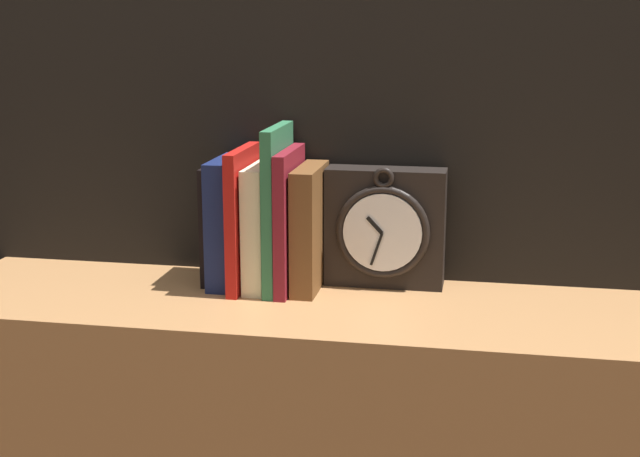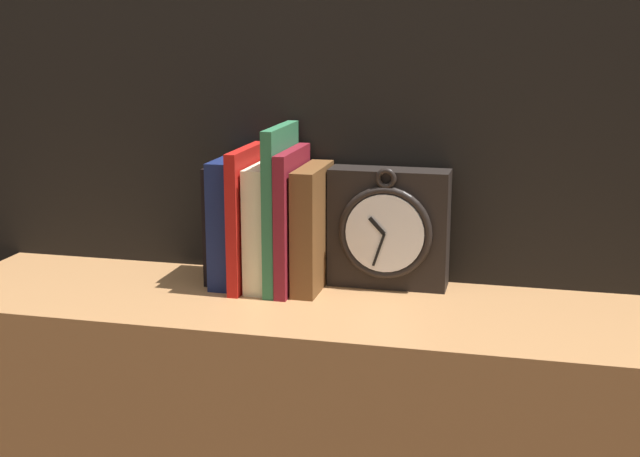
# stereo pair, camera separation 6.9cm
# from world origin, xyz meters

# --- Properties ---
(clock) EXTENTS (0.19, 0.07, 0.20)m
(clock) POSITION_xyz_m (0.08, 0.11, 0.88)
(clock) COLOR black
(clock) RESTS_ON bookshelf
(book_slot0_black) EXTENTS (0.02, 0.11, 0.19)m
(book_slot0_black) POSITION_xyz_m (-0.19, 0.09, 0.88)
(book_slot0_black) COLOR black
(book_slot0_black) RESTS_ON bookshelf
(book_slot1_navy) EXTENTS (0.04, 0.14, 0.20)m
(book_slot1_navy) POSITION_xyz_m (-0.17, 0.08, 0.89)
(book_slot1_navy) COLOR #141E4A
(book_slot1_navy) RESTS_ON bookshelf
(book_slot2_red) EXTENTS (0.02, 0.16, 0.22)m
(book_slot2_red) POSITION_xyz_m (-0.14, 0.07, 0.90)
(book_slot2_red) COLOR #AF1612
(book_slot2_red) RESTS_ON bookshelf
(book_slot3_cream) EXTENTS (0.03, 0.14, 0.20)m
(book_slot3_cream) POSITION_xyz_m (-0.11, 0.07, 0.88)
(book_slot3_cream) COLOR beige
(book_slot3_cream) RESTS_ON bookshelf
(book_slot4_green) EXTENTS (0.02, 0.15, 0.26)m
(book_slot4_green) POSITION_xyz_m (-0.08, 0.07, 0.91)
(book_slot4_green) COLOR #2C6B44
(book_slot4_green) RESTS_ON bookshelf
(book_slot5_maroon) EXTENTS (0.02, 0.15, 0.22)m
(book_slot5_maroon) POSITION_xyz_m (-0.06, 0.07, 0.90)
(book_slot5_maroon) COLOR maroon
(book_slot5_maroon) RESTS_ON bookshelf
(book_slot6_brown) EXTENTS (0.04, 0.14, 0.20)m
(book_slot6_brown) POSITION_xyz_m (-0.03, 0.08, 0.88)
(book_slot6_brown) COLOR brown
(book_slot6_brown) RESTS_ON bookshelf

